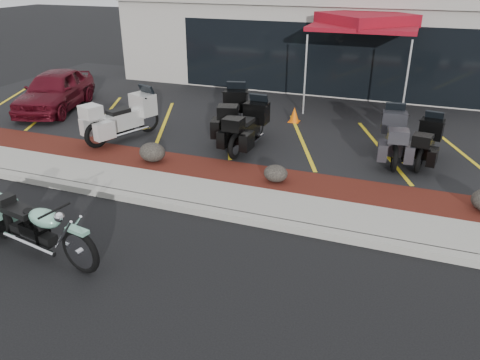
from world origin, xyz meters
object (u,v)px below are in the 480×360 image
at_px(parked_car, 55,90).
at_px(popup_canopy, 366,22).
at_px(hero_cruiser, 80,245).
at_px(touring_white, 147,109).
at_px(traffic_cone, 294,115).

bearing_deg(parked_car, popup_canopy, 6.51).
bearing_deg(hero_cruiser, popup_canopy, 85.80).
bearing_deg(touring_white, hero_cruiser, -137.88).
xyz_separation_m(hero_cruiser, traffic_cone, (1.31, 8.79, -0.15)).
distance_m(hero_cruiser, popup_canopy, 11.92).
bearing_deg(hero_cruiser, touring_white, 121.66).
height_order(traffic_cone, popup_canopy, popup_canopy).
bearing_deg(parked_car, traffic_cone, -5.58).
bearing_deg(touring_white, parked_car, 97.71).
bearing_deg(touring_white, popup_canopy, -26.59).
distance_m(touring_white, popup_canopy, 7.64).
relative_size(hero_cruiser, popup_canopy, 0.81).
bearing_deg(touring_white, traffic_cone, -36.24).
relative_size(parked_car, popup_canopy, 1.03).
distance_m(parked_car, traffic_cone, 8.10).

